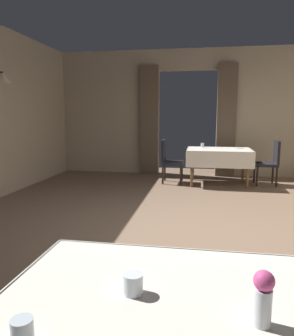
{
  "coord_description": "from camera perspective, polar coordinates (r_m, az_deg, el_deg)",
  "views": [
    {
      "loc": [
        0.37,
        -3.83,
        1.44
      ],
      "look_at": [
        -0.3,
        0.12,
        0.79
      ],
      "focal_mm": 34.58,
      "sensor_mm": 36.0,
      "label": 1
    }
  ],
  "objects": [
    {
      "name": "flower_vase_near",
      "position": [
        1.21,
        19.79,
        -20.5
      ],
      "size": [
        0.07,
        0.07,
        0.19
      ],
      "color": "silver",
      "rests_on": "dining_table_near"
    },
    {
      "name": "glass_near_b",
      "position": [
        1.16,
        -21.11,
        -25.49
      ],
      "size": [
        0.07,
        0.07,
        0.09
      ],
      "primitive_type": "cylinder",
      "color": "silver",
      "rests_on": "dining_table_near"
    },
    {
      "name": "chair_mid_left",
      "position": [
        6.97,
        3.88,
        1.58
      ],
      "size": [
        0.45,
        0.44,
        0.93
      ],
      "color": "black",
      "rests_on": "ground"
    },
    {
      "name": "wall_back",
      "position": [
        8.01,
        7.15,
        9.73
      ],
      "size": [
        6.4,
        0.27,
        3.0
      ],
      "color": "tan",
      "rests_on": "ground"
    },
    {
      "name": "plate_mid_b",
      "position": [
        7.18,
        15.81,
        3.41
      ],
      "size": [
        0.21,
        0.21,
        0.01
      ],
      "primitive_type": "cylinder",
      "color": "white",
      "rests_on": "dining_table_mid"
    },
    {
      "name": "glass_near_c",
      "position": [
        1.35,
        -2.49,
        -19.71
      ],
      "size": [
        0.08,
        0.08,
        0.08
      ],
      "primitive_type": "cylinder",
      "color": "silver",
      "rests_on": "dining_table_near"
    },
    {
      "name": "dining_table_mid",
      "position": [
        6.94,
        12.56,
        2.42
      ],
      "size": [
        1.33,
        0.97,
        0.75
      ],
      "color": "brown",
      "rests_on": "ground"
    },
    {
      "name": "ground",
      "position": [
        4.11,
        3.96,
        -11.36
      ],
      "size": [
        10.08,
        10.08,
        0.0
      ],
      "primitive_type": "plane",
      "color": "#7A604C"
    },
    {
      "name": "chair_mid_right",
      "position": [
        7.18,
        20.88,
        1.21
      ],
      "size": [
        0.44,
        0.44,
        0.93
      ],
      "color": "black",
      "rests_on": "ground"
    },
    {
      "name": "dining_table_near",
      "position": [
        1.38,
        7.18,
        -25.43
      ],
      "size": [
        1.49,
        0.99,
        0.75
      ],
      "color": "brown",
      "rests_on": "ground"
    },
    {
      "name": "glass_mid_a",
      "position": [
        7.25,
        9.74,
        4.0
      ],
      "size": [
        0.07,
        0.07,
        0.09
      ],
      "primitive_type": "cylinder",
      "color": "silver",
      "rests_on": "dining_table_mid"
    }
  ]
}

